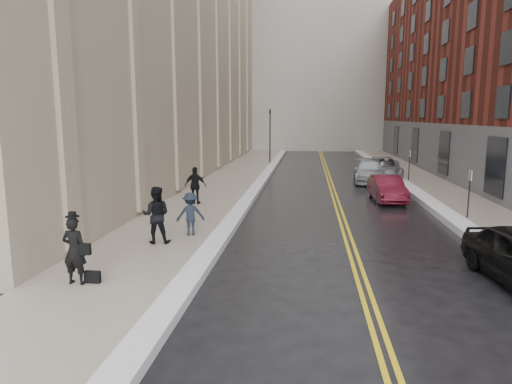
% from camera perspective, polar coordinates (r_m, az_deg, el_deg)
% --- Properties ---
extents(ground, '(160.00, 160.00, 0.00)m').
position_cam_1_polar(ground, '(13.18, 2.04, -10.59)').
color(ground, black).
rests_on(ground, ground).
extents(sidewalk_left, '(4.00, 64.00, 0.15)m').
position_cam_1_polar(sidewalk_left, '(29.21, -4.29, 0.67)').
color(sidewalk_left, gray).
rests_on(sidewalk_left, ground).
extents(sidewalk_right, '(3.00, 64.00, 0.15)m').
position_cam_1_polar(sidewalk_right, '(29.80, 22.13, 0.17)').
color(sidewalk_right, gray).
rests_on(sidewalk_right, ground).
extents(lane_stripe_a, '(0.12, 64.00, 0.01)m').
position_cam_1_polar(lane_stripe_a, '(28.74, 9.31, 0.28)').
color(lane_stripe_a, gold).
rests_on(lane_stripe_a, ground).
extents(lane_stripe_b, '(0.12, 64.00, 0.01)m').
position_cam_1_polar(lane_stripe_b, '(28.76, 9.79, 0.27)').
color(lane_stripe_b, gold).
rests_on(lane_stripe_b, ground).
extents(snow_ridge_left, '(0.70, 60.80, 0.26)m').
position_cam_1_polar(snow_ridge_left, '(28.86, 0.20, 0.70)').
color(snow_ridge_left, white).
rests_on(snow_ridge_left, ground).
extents(snow_ridge_right, '(0.85, 60.80, 0.30)m').
position_cam_1_polar(snow_ridge_right, '(29.35, 18.66, 0.38)').
color(snow_ridge_right, white).
rests_on(snow_ridge_right, ground).
extents(tower_far_right, '(22.00, 18.00, 44.00)m').
position_cam_1_polar(tower_far_right, '(81.33, 16.81, 21.47)').
color(tower_far_right, slate).
rests_on(tower_far_right, ground).
extents(traffic_signal, '(0.18, 0.15, 5.20)m').
position_cam_1_polar(traffic_signal, '(42.52, 1.76, 7.50)').
color(traffic_signal, black).
rests_on(traffic_signal, ground).
extents(parking_sign_near, '(0.06, 0.35, 2.23)m').
position_cam_1_polar(parking_sign_near, '(21.73, 25.11, 0.19)').
color(parking_sign_near, black).
rests_on(parking_sign_near, ground).
extents(parking_sign_far, '(0.06, 0.35, 2.23)m').
position_cam_1_polar(parking_sign_far, '(33.24, 18.61, 3.49)').
color(parking_sign_far, black).
rests_on(parking_sign_far, ground).
extents(car_maroon, '(1.64, 4.22, 1.37)m').
position_cam_1_polar(car_maroon, '(25.48, 16.06, 0.42)').
color(car_maroon, '#480C18').
rests_on(car_maroon, ground).
extents(car_silver_near, '(2.39, 5.27, 1.50)m').
position_cam_1_polar(car_silver_near, '(32.63, 13.99, 2.53)').
color(car_silver_near, '#A0A4A7').
rests_on(car_silver_near, ground).
extents(car_silver_far, '(3.22, 5.96, 1.59)m').
position_cam_1_polar(car_silver_far, '(34.34, 15.51, 2.87)').
color(car_silver_far, gray).
rests_on(car_silver_far, ground).
extents(pedestrian_main, '(0.68, 0.47, 1.81)m').
position_cam_1_polar(pedestrian_main, '(12.90, -21.74, -6.81)').
color(pedestrian_main, black).
rests_on(pedestrian_main, sidewalk_left).
extents(pedestrian_a, '(1.06, 0.87, 1.99)m').
position_cam_1_polar(pedestrian_a, '(16.17, -12.37, -2.81)').
color(pedestrian_a, black).
rests_on(pedestrian_a, sidewalk_left).
extents(pedestrian_b, '(1.16, 0.86, 1.60)m').
position_cam_1_polar(pedestrian_b, '(17.04, -8.20, -2.74)').
color(pedestrian_b, black).
rests_on(pedestrian_b, sidewalk_left).
extents(pedestrian_c, '(1.12, 0.52, 1.87)m').
position_cam_1_polar(pedestrian_c, '(23.04, -7.57, 0.79)').
color(pedestrian_c, black).
rests_on(pedestrian_c, sidewalk_left).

